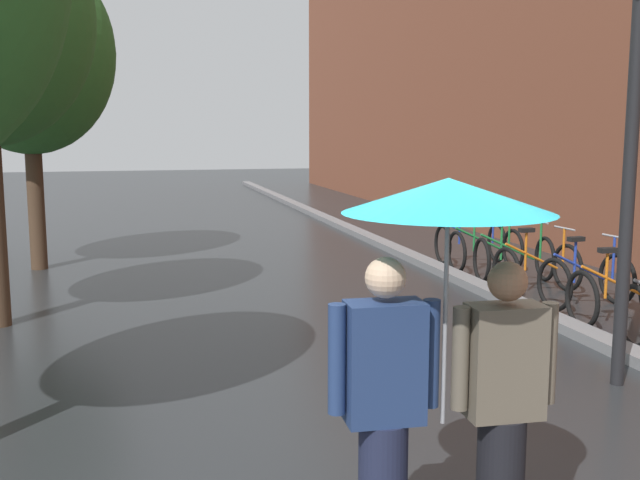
% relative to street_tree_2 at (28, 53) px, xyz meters
% --- Properties ---
extents(kerb_strip, '(0.30, 36.00, 0.12)m').
position_rel_street_tree_2_xyz_m(kerb_strip, '(6.42, 0.70, -3.50)').
color(kerb_strip, slate).
rests_on(kerb_strip, ground).
extents(street_tree_2, '(2.78, 2.78, 5.23)m').
position_rel_street_tree_2_xyz_m(street_tree_2, '(0.00, 0.00, 0.00)').
color(street_tree_2, '#473323').
rests_on(street_tree_2, ground).
extents(parked_bicycle_1, '(1.10, 0.73, 0.96)m').
position_rel_street_tree_2_xyz_m(parked_bicycle_1, '(7.15, -5.67, -3.19)').
color(parked_bicycle_1, black).
rests_on(parked_bicycle_1, ground).
extents(parked_bicycle_2, '(1.15, 0.81, 0.96)m').
position_rel_street_tree_2_xyz_m(parked_bicycle_2, '(7.31, -4.75, -3.19)').
color(parked_bicycle_2, black).
rests_on(parked_bicycle_2, ground).
extents(parked_bicycle_3, '(1.13, 0.77, 0.96)m').
position_rel_street_tree_2_xyz_m(parked_bicycle_3, '(7.13, -3.82, -3.19)').
color(parked_bicycle_3, black).
rests_on(parked_bicycle_3, ground).
extents(parked_bicycle_4, '(1.16, 0.83, 0.96)m').
position_rel_street_tree_2_xyz_m(parked_bicycle_4, '(7.22, -2.97, -3.19)').
color(parked_bicycle_4, black).
rests_on(parked_bicycle_4, ground).
extents(parked_bicycle_5, '(1.08, 0.70, 0.96)m').
position_rel_street_tree_2_xyz_m(parked_bicycle_5, '(7.18, -2.11, -3.19)').
color(parked_bicycle_5, black).
rests_on(parked_bicycle_5, ground).
extents(parked_bicycle_6, '(1.10, 0.73, 0.96)m').
position_rel_street_tree_2_xyz_m(parked_bicycle_6, '(7.28, -1.32, -3.19)').
color(parked_bicycle_6, black).
rests_on(parked_bicycle_6, ground).
extents(couple_under_umbrella, '(1.25, 1.09, 2.10)m').
position_rel_street_tree_2_xyz_m(couple_under_umbrella, '(3.06, -9.76, -2.18)').
color(couple_under_umbrella, '#1E233D').
rests_on(couple_under_umbrella, ground).
extents(street_lamp_post, '(0.24, 0.24, 3.86)m').
position_rel_street_tree_2_xyz_m(street_lamp_post, '(5.82, -7.47, -1.28)').
color(street_lamp_post, black).
rests_on(street_lamp_post, ground).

